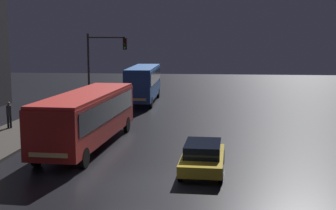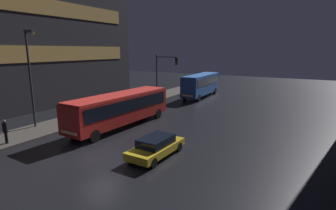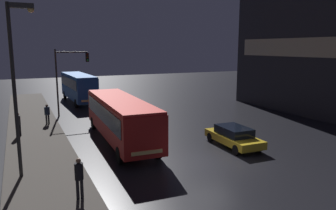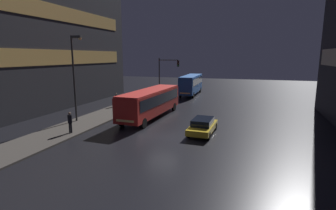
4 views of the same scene
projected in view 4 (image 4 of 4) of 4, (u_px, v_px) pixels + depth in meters
ground_plane at (162, 137)px, 22.06m from camera, size 120.00×120.00×0.00m
sidewalk_left at (123, 108)px, 34.14m from camera, size 4.00×48.00×0.15m
building_left_tower at (34, 37)px, 34.21m from camera, size 10.07×29.90×18.46m
bus_near at (151, 101)px, 28.80m from camera, size 3.05×11.61×3.09m
bus_far at (191, 83)px, 45.76m from camera, size 2.73×10.13×3.41m
car_taxi at (203, 126)px, 23.00m from camera, size 2.05×4.62×1.36m
pedestrian_near at (70, 121)px, 22.62m from camera, size 0.39×0.39×1.83m
pedestrian_mid at (117, 99)px, 34.76m from camera, size 0.45×0.45×1.74m
pedestrian_far at (142, 96)px, 37.02m from camera, size 0.54×0.54×1.70m
traffic_light_main at (166, 72)px, 39.09m from camera, size 3.20×0.35×6.45m
street_lamp_sidewalk at (75, 66)px, 25.99m from camera, size 1.25×0.36×8.57m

